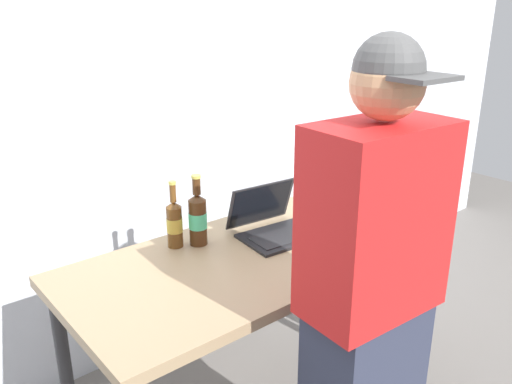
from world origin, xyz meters
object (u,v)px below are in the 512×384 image
Objects in this scene: laptop at (273,224)px; beer_bottle_dark at (174,223)px; beer_bottle_brown at (198,218)px; person_figure at (368,315)px.

laptop is 1.24× the size of beer_bottle_dark.
laptop is at bearing -21.42° from beer_bottle_brown.
person_figure is at bearing -85.43° from beer_bottle_brown.
laptop is 0.33m from beer_bottle_brown.
beer_bottle_brown reaches higher than beer_bottle_dark.
beer_bottle_brown is at bearing -26.38° from beer_bottle_dark.
beer_bottle_brown is (-0.30, 0.12, 0.07)m from laptop.
person_figure reaches higher than beer_bottle_dark.
laptop is 0.21× the size of person_figure.
beer_bottle_dark is at bearing 99.83° from person_figure.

